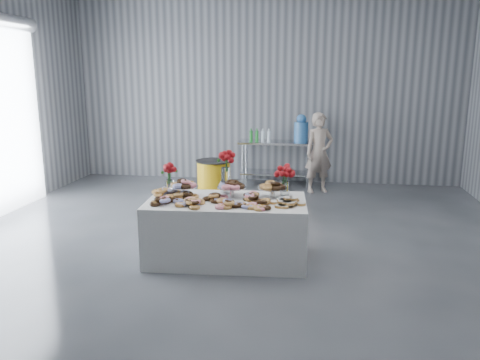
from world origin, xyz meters
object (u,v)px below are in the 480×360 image
object	(u,v)px
prep_table	(276,155)
water_jug	(301,129)
trash_barrel	(214,183)
person	(319,153)
display_table	(227,230)

from	to	relation	value
prep_table	water_jug	distance (m)	0.73
water_jug	trash_barrel	size ratio (longest dim) A/B	0.71
water_jug	person	size ratio (longest dim) A/B	0.36
display_table	water_jug	world-z (taller)	water_jug
prep_table	person	distance (m)	1.00
water_jug	person	distance (m)	0.72
prep_table	person	bearing A→B (deg)	-29.43
prep_table	water_jug	bearing A→B (deg)	-0.00
prep_table	water_jug	world-z (taller)	water_jug
person	trash_barrel	xyz separation A→B (m)	(-1.80, -1.20, -0.37)
prep_table	person	size ratio (longest dim) A/B	0.98
display_table	prep_table	xyz separation A→B (m)	(0.27, 4.09, 0.24)
display_table	water_jug	size ratio (longest dim) A/B	3.43
trash_barrel	water_jug	bearing A→B (deg)	49.61
display_table	person	world-z (taller)	person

